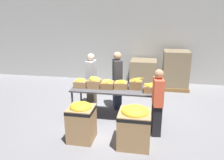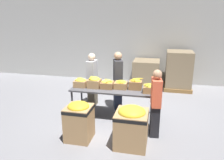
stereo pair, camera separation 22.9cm
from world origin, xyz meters
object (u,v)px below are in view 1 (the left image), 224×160
at_px(banana_box_2, 108,84).
at_px(volunteer_1, 157,103).
at_px(banana_box_5, 151,88).
at_px(pallet_stack_0, 175,70).
at_px(banana_box_4, 136,84).
at_px(sorting_table, 114,90).
at_px(banana_box_1, 94,82).
at_px(volunteer_2, 91,80).
at_px(pallet_stack_1, 143,73).
at_px(donation_bin_0, 81,120).
at_px(banana_box_0, 80,83).
at_px(volunteer_0, 117,81).
at_px(donation_bin_1, 134,125).
at_px(banana_box_3, 121,84).

height_order(banana_box_2, volunteer_1, volunteer_1).
bearing_deg(banana_box_5, pallet_stack_0, 73.08).
bearing_deg(banana_box_4, sorting_table, -174.25).
distance_m(banana_box_1, pallet_stack_0, 3.66).
height_order(volunteer_2, pallet_stack_1, volunteer_2).
relative_size(sorting_table, donation_bin_0, 2.55).
height_order(sorting_table, donation_bin_0, donation_bin_0).
bearing_deg(banana_box_2, volunteer_1, -28.72).
bearing_deg(banana_box_0, banana_box_4, 4.70).
xyz_separation_m(sorting_table, banana_box_4, (0.55, 0.06, 0.20)).
xyz_separation_m(banana_box_1, pallet_stack_0, (2.33, 2.81, -0.26)).
bearing_deg(volunteer_1, banana_box_1, 60.73).
relative_size(banana_box_4, pallet_stack_0, 0.25).
xyz_separation_m(banana_box_4, volunteer_0, (-0.57, 0.54, -0.11)).
bearing_deg(donation_bin_1, volunteer_0, 109.55).
bearing_deg(banana_box_2, donation_bin_1, -56.66).
bearing_deg(pallet_stack_1, banana_box_2, -105.78).
xyz_separation_m(banana_box_3, donation_bin_1, (0.46, -1.28, -0.45)).
height_order(banana_box_4, volunteer_2, volunteer_2).
xyz_separation_m(banana_box_0, banana_box_1, (0.37, 0.03, 0.03)).
distance_m(banana_box_1, volunteer_2, 0.74).
distance_m(banana_box_0, pallet_stack_1, 3.33).
distance_m(volunteer_2, pallet_stack_1, 2.66).
distance_m(banana_box_1, donation_bin_0, 1.31).
xyz_separation_m(banana_box_2, volunteer_0, (0.16, 0.61, -0.09)).
bearing_deg(banana_box_1, sorting_table, 3.64).
relative_size(banana_box_3, volunteer_0, 0.19).
relative_size(banana_box_4, volunteer_0, 0.21).
xyz_separation_m(volunteer_2, donation_bin_0, (0.29, -1.88, -0.33)).
bearing_deg(donation_bin_0, donation_bin_1, 0.00).
distance_m(banana_box_3, donation_bin_1, 1.44).
bearing_deg(donation_bin_0, banana_box_3, 62.16).
bearing_deg(banana_box_3, banana_box_0, -174.59).
height_order(banana_box_4, volunteer_1, volunteer_1).
bearing_deg(banana_box_0, volunteer_2, 81.70).
bearing_deg(donation_bin_0, volunteer_0, 75.16).
distance_m(sorting_table, donation_bin_1, 1.43).
distance_m(banana_box_2, banana_box_4, 0.73).
height_order(banana_box_3, banana_box_5, banana_box_3).
height_order(volunteer_2, donation_bin_1, volunteer_2).
distance_m(sorting_table, banana_box_2, 0.25).
bearing_deg(banana_box_2, pallet_stack_0, 54.58).
distance_m(banana_box_0, banana_box_1, 0.37).
height_order(volunteer_1, volunteer_2, volunteer_2).
relative_size(banana_box_0, donation_bin_1, 0.37).
distance_m(banana_box_0, volunteer_0, 1.10).
xyz_separation_m(banana_box_1, banana_box_5, (1.45, -0.07, -0.04)).
xyz_separation_m(banana_box_3, volunteer_1, (0.92, -0.74, -0.15)).
xyz_separation_m(banana_box_0, volunteer_2, (0.10, 0.70, -0.13)).
bearing_deg(volunteer_0, banana_box_3, 0.07).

